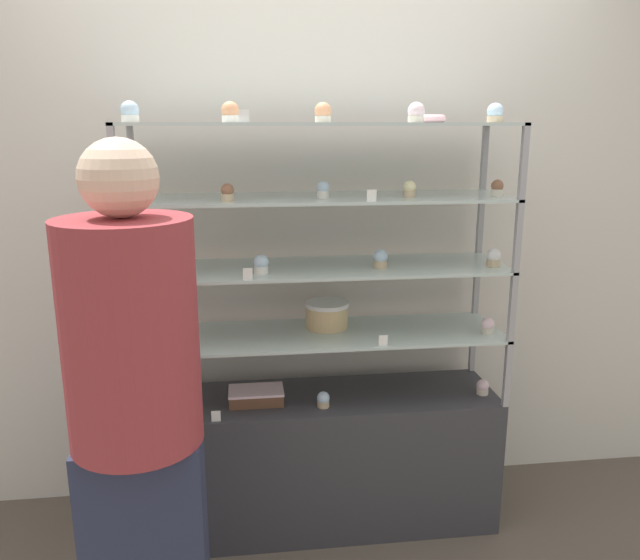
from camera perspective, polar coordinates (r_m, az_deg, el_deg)
name	(u,v)px	position (r m, az deg, el deg)	size (l,w,h in m)	color
ground_plane	(320,519)	(3.04, 0.00, -20.98)	(20.00, 20.00, 0.00)	brown
back_wall	(310,224)	(2.88, -0.88, 5.11)	(8.00, 0.05, 2.60)	silver
display_base	(320,459)	(2.88, 0.00, -16.02)	(1.53, 0.42, 0.61)	#333338
display_riser_lower	(320,337)	(2.64, 0.00, -5.19)	(1.53, 0.42, 0.29)	#99999E
display_riser_middle	(320,270)	(2.56, 0.00, 0.88)	(1.53, 0.42, 0.29)	#99999E
display_riser_upper	(320,201)	(2.51, 0.00, 7.26)	(1.53, 0.42, 0.29)	#99999E
display_riser_top	(320,127)	(2.49, 0.00, 13.82)	(1.53, 0.42, 0.29)	#99999E
layer_cake_centerpiece	(327,315)	(2.69, 0.64, -3.19)	(0.19, 0.19, 0.11)	#DBBC84
sheet_cake_frosted	(256,396)	(2.68, -5.86, -10.47)	(0.23, 0.14, 0.06)	brown
cupcake_0	(146,406)	(2.67, -15.64, -11.04)	(0.05, 0.05, 0.07)	#CCB28C
cupcake_1	(324,400)	(2.63, 0.32, -10.88)	(0.05, 0.05, 0.07)	#CCB28C
cupcake_2	(483,387)	(2.83, 14.64, -9.46)	(0.05, 0.05, 0.07)	beige
price_tag_0	(216,416)	(2.55, -9.49, -12.19)	(0.04, 0.00, 0.04)	white
cupcake_3	(146,337)	(2.58, -15.65, -5.04)	(0.06, 0.06, 0.07)	white
cupcake_4	(488,326)	(2.71, 15.07, -4.07)	(0.06, 0.06, 0.07)	beige
price_tag_1	(383,340)	(2.49, 5.80, -5.52)	(0.04, 0.00, 0.04)	white
cupcake_5	(143,266)	(2.50, -15.90, 1.24)	(0.06, 0.06, 0.08)	#CCB28C
cupcake_6	(261,265)	(2.44, -5.39, 1.42)	(0.06, 0.06, 0.08)	white
cupcake_7	(380,259)	(2.54, 5.55, 1.94)	(0.06, 0.06, 0.08)	#CCB28C
cupcake_8	(494,258)	(2.65, 15.59, 1.97)	(0.06, 0.06, 0.08)	#CCB28C
price_tag_2	(248,274)	(2.35, -6.63, 0.55)	(0.04, 0.00, 0.04)	white
cupcake_9	(137,193)	(2.43, -16.40, 7.63)	(0.05, 0.05, 0.07)	white
cupcake_10	(227,192)	(2.38, -8.46, 7.92)	(0.05, 0.05, 0.07)	#CCB28C
cupcake_11	(323,190)	(2.46, 0.28, 8.26)	(0.05, 0.05, 0.07)	white
cupcake_12	(410,189)	(2.51, 8.19, 8.24)	(0.05, 0.05, 0.07)	#CCB28C
cupcake_13	(497,188)	(2.62, 15.89, 8.10)	(0.05, 0.05, 0.07)	beige
price_tag_3	(372,196)	(2.35, 4.75, 7.70)	(0.04, 0.00, 0.04)	white
cupcake_14	(130,112)	(2.39, -16.99, 14.47)	(0.06, 0.06, 0.08)	white
cupcake_15	(230,113)	(2.38, -8.21, 14.92)	(0.06, 0.06, 0.08)	white
cupcake_16	(323,113)	(2.46, 0.27, 15.02)	(0.06, 0.06, 0.08)	beige
cupcake_17	(416,113)	(2.46, 8.78, 14.86)	(0.06, 0.06, 0.08)	beige
cupcake_18	(495,113)	(2.62, 15.72, 14.46)	(0.06, 0.06, 0.08)	#CCB28C
price_tag_4	(244,116)	(2.29, -6.96, 14.67)	(0.04, 0.00, 0.04)	white
donut_glazed	(432,119)	(2.64, 10.20, 14.32)	(0.11, 0.11, 0.03)	#EFB2BC
customer_figure	(136,404)	(2.02, -16.46, -10.85)	(0.40, 0.40, 1.71)	#282D47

